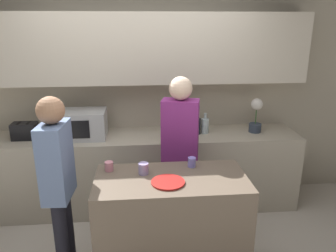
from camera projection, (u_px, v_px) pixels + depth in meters
name	position (u px, v px, depth m)	size (l,w,h in m)	color
back_wall	(138.00, 73.00, 3.74)	(6.40, 0.40, 2.70)	#B2A893
back_counter	(140.00, 171.00, 3.81)	(3.60, 0.62, 0.88)	#B7AD99
kitchen_island	(171.00, 228.00, 2.73)	(1.21, 0.61, 0.92)	brown
microwave	(82.00, 124.00, 3.57)	(0.52, 0.39, 0.30)	#B7BABC
toaster	(25.00, 131.00, 3.54)	(0.26, 0.16, 0.18)	black
potted_plant	(256.00, 115.00, 3.73)	(0.14, 0.14, 0.40)	#333D4C
bottle_0	(176.00, 127.00, 3.64)	(0.06, 0.06, 0.27)	#472814
bottle_1	(185.00, 125.00, 3.69)	(0.07, 0.07, 0.27)	silver
bottle_2	(197.00, 126.00, 3.70)	(0.08, 0.08, 0.25)	black
bottle_3	(205.00, 126.00, 3.73)	(0.09, 0.09, 0.23)	silver
plate_on_island	(168.00, 182.00, 2.50)	(0.26, 0.26, 0.01)	red
cup_0	(191.00, 162.00, 2.77)	(0.07, 0.07, 0.08)	#837BD9
cup_1	(109.00, 166.00, 2.70)	(0.07, 0.07, 0.08)	pink
cup_2	(143.00, 169.00, 2.64)	(0.08, 0.08, 0.09)	#9E90C7
person_left	(58.00, 177.00, 2.56)	(0.21, 0.35, 1.58)	black
person_center	(180.00, 146.00, 3.12)	(0.38, 0.27, 1.63)	black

